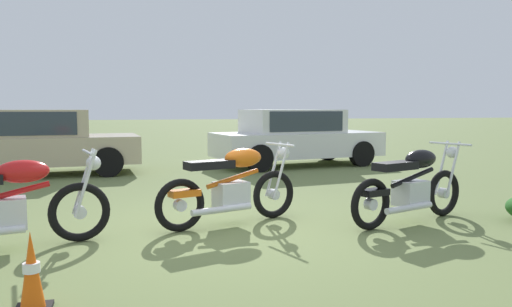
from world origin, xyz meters
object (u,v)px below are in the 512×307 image
motorcycle_black (411,186)px  car_white (295,135)px  car_beige (23,137)px  traffic_cone (32,275)px  motorcycle_orange (231,186)px  motorcycle_red (5,205)px

motorcycle_black → car_white: (0.64, 6.30, 0.32)m
car_beige → car_white: (6.32, 0.24, -0.04)m
motorcycle_black → traffic_cone: bearing=-175.9°
motorcycle_orange → traffic_cone: 2.98m
motorcycle_black → car_white: 6.34m
motorcycle_red → motorcycle_black: (4.72, 0.03, -0.00)m
motorcycle_red → motorcycle_orange: 2.53m
car_beige → traffic_cone: car_beige is taller
car_beige → motorcycle_red: bearing=-85.8°
car_beige → car_white: bearing=-2.5°
motorcycle_orange → traffic_cone: size_ratio=3.24×
motorcycle_orange → motorcycle_red: bearing=173.9°
motorcycle_orange → motorcycle_black: same height
motorcycle_orange → motorcycle_black: (2.24, -0.49, -0.01)m
car_beige → traffic_cone: size_ratio=7.73×
car_white → traffic_cone: size_ratio=7.50×
traffic_cone → motorcycle_black: bearing=22.8°
car_beige → traffic_cone: (1.49, -7.81, -0.56)m
motorcycle_orange → motorcycle_black: size_ratio=0.98×
traffic_cone → motorcycle_orange: bearing=49.2°
motorcycle_orange → motorcycle_black: 2.30m
motorcycle_orange → car_white: 6.49m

